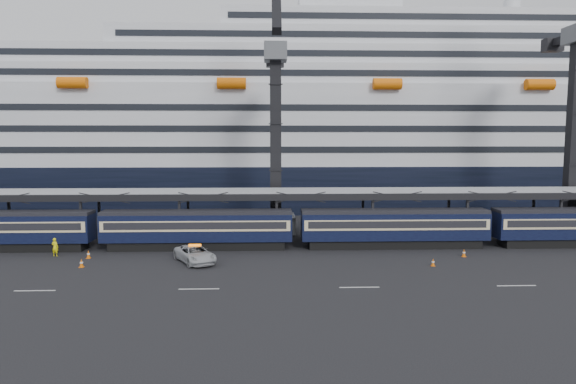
% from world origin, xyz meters
% --- Properties ---
extents(ground, '(260.00, 260.00, 0.00)m').
position_xyz_m(ground, '(0.00, 0.00, 0.00)').
color(ground, black).
rests_on(ground, ground).
extents(train, '(133.05, 3.00, 4.05)m').
position_xyz_m(train, '(-4.65, 10.00, 2.20)').
color(train, black).
rests_on(train, ground).
extents(canopy, '(130.00, 6.25, 5.53)m').
position_xyz_m(canopy, '(0.00, 14.00, 5.25)').
color(canopy, gray).
rests_on(canopy, ground).
extents(cruise_ship, '(214.09, 28.84, 34.00)m').
position_xyz_m(cruise_ship, '(-1.08, 45.99, 12.34)').
color(cruise_ship, black).
rests_on(cruise_ship, ground).
extents(crane_dark_near, '(4.50, 17.75, 35.08)m').
position_xyz_m(crane_dark_near, '(-20.00, 18.59, 11.93)').
color(crane_dark_near, '#4E5156').
rests_on(crane_dark_near, ground).
extents(pickup_truck, '(4.79, 5.94, 1.50)m').
position_xyz_m(pickup_truck, '(-27.46, 4.27, 0.75)').
color(pickup_truck, '#A3A6AA').
rests_on(pickup_truck, ground).
extents(worker, '(0.71, 0.54, 1.76)m').
position_xyz_m(worker, '(-41.10, 7.22, 0.88)').
color(worker, '#F7EC0D').
rests_on(worker, ground).
extents(traffic_cone_a, '(0.39, 0.39, 0.78)m').
position_xyz_m(traffic_cone_a, '(-37.63, 6.22, 0.39)').
color(traffic_cone_a, '#E76307').
rests_on(traffic_cone_a, ground).
extents(traffic_cone_b, '(0.39, 0.39, 0.79)m').
position_xyz_m(traffic_cone_b, '(-37.06, 2.84, 0.39)').
color(traffic_cone_b, '#E76307').
rests_on(traffic_cone_b, ground).
extents(traffic_cone_c, '(0.34, 0.34, 0.69)m').
position_xyz_m(traffic_cone_c, '(-6.42, 2.21, 0.34)').
color(traffic_cone_c, '#E76307').
rests_on(traffic_cone_c, ground).
extents(traffic_cone_d, '(0.38, 0.38, 0.76)m').
position_xyz_m(traffic_cone_d, '(-2.38, 5.60, 0.38)').
color(traffic_cone_d, '#E76307').
rests_on(traffic_cone_d, ground).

